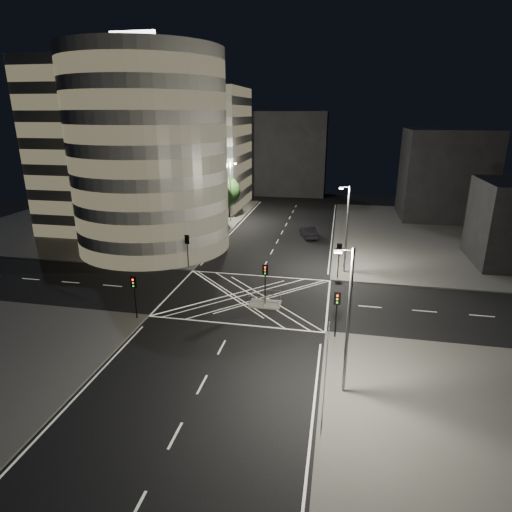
% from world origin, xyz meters
% --- Properties ---
extents(ground, '(120.00, 120.00, 0.00)m').
position_xyz_m(ground, '(0.00, 0.00, 0.00)').
color(ground, black).
rests_on(ground, ground).
extents(sidewalk_far_left, '(42.00, 42.00, 0.15)m').
position_xyz_m(sidewalk_far_left, '(-29.00, 27.00, 0.07)').
color(sidewalk_far_left, '#595653').
rests_on(sidewalk_far_left, ground).
extents(sidewalk_far_right, '(42.00, 42.00, 0.15)m').
position_xyz_m(sidewalk_far_right, '(29.00, 27.00, 0.07)').
color(sidewalk_far_right, '#595653').
rests_on(sidewalk_far_right, ground).
extents(central_island, '(3.00, 2.00, 0.15)m').
position_xyz_m(central_island, '(2.00, -1.50, 0.07)').
color(central_island, slate).
rests_on(central_island, ground).
extents(office_tower_curved, '(30.00, 29.00, 27.20)m').
position_xyz_m(office_tower_curved, '(-20.74, 18.74, 12.65)').
color(office_tower_curved, gray).
rests_on(office_tower_curved, sidewalk_far_left).
extents(office_block_rear, '(24.00, 16.00, 22.00)m').
position_xyz_m(office_block_rear, '(-22.00, 42.00, 11.15)').
color(office_block_rear, gray).
rests_on(office_block_rear, sidewalk_far_left).
extents(building_right_far, '(14.00, 12.00, 15.00)m').
position_xyz_m(building_right_far, '(26.00, 40.00, 7.65)').
color(building_right_far, black).
rests_on(building_right_far, sidewalk_far_right).
extents(building_far_end, '(18.00, 8.00, 18.00)m').
position_xyz_m(building_far_end, '(-4.00, 58.00, 9.00)').
color(building_far_end, black).
rests_on(building_far_end, ground).
extents(tree_a, '(4.95, 4.95, 7.53)m').
position_xyz_m(tree_a, '(-10.50, 9.00, 4.83)').
color(tree_a, black).
rests_on(tree_a, sidewalk_far_left).
extents(tree_b, '(5.19, 5.19, 8.06)m').
position_xyz_m(tree_b, '(-10.50, 15.00, 5.22)').
color(tree_b, black).
rests_on(tree_b, sidewalk_far_left).
extents(tree_c, '(4.13, 4.13, 7.35)m').
position_xyz_m(tree_c, '(-10.50, 21.00, 5.11)').
color(tree_c, black).
rests_on(tree_c, sidewalk_far_left).
extents(tree_d, '(4.32, 4.32, 7.17)m').
position_xyz_m(tree_d, '(-10.50, 27.00, 4.82)').
color(tree_d, black).
rests_on(tree_d, sidewalk_far_left).
extents(tree_e, '(3.94, 3.94, 6.90)m').
position_xyz_m(tree_e, '(-10.50, 33.00, 4.77)').
color(tree_e, black).
rests_on(tree_e, sidewalk_far_left).
extents(traffic_signal_fl, '(0.55, 0.22, 4.00)m').
position_xyz_m(traffic_signal_fl, '(-8.80, 6.80, 2.91)').
color(traffic_signal_fl, black).
rests_on(traffic_signal_fl, sidewalk_far_left).
extents(traffic_signal_nl, '(0.55, 0.22, 4.00)m').
position_xyz_m(traffic_signal_nl, '(-8.80, -6.80, 2.91)').
color(traffic_signal_nl, black).
rests_on(traffic_signal_nl, sidewalk_near_left).
extents(traffic_signal_fr, '(0.55, 0.22, 4.00)m').
position_xyz_m(traffic_signal_fr, '(8.80, 6.80, 2.91)').
color(traffic_signal_fr, black).
rests_on(traffic_signal_fr, sidewalk_far_right).
extents(traffic_signal_nr, '(0.55, 0.22, 4.00)m').
position_xyz_m(traffic_signal_nr, '(8.80, -6.80, 2.91)').
color(traffic_signal_nr, black).
rests_on(traffic_signal_nr, sidewalk_near_right).
extents(traffic_signal_island, '(0.55, 0.22, 4.00)m').
position_xyz_m(traffic_signal_island, '(2.00, -1.50, 2.91)').
color(traffic_signal_island, black).
rests_on(traffic_signal_island, central_island).
extents(street_lamp_left_near, '(1.25, 0.25, 10.00)m').
position_xyz_m(street_lamp_left_near, '(-9.44, 12.00, 5.54)').
color(street_lamp_left_near, slate).
rests_on(street_lamp_left_near, sidewalk_far_left).
extents(street_lamp_left_far, '(1.25, 0.25, 10.00)m').
position_xyz_m(street_lamp_left_far, '(-9.44, 30.00, 5.54)').
color(street_lamp_left_far, slate).
rests_on(street_lamp_left_far, sidewalk_far_left).
extents(street_lamp_right_far, '(1.25, 0.25, 10.00)m').
position_xyz_m(street_lamp_right_far, '(9.44, 9.00, 5.54)').
color(street_lamp_right_far, slate).
rests_on(street_lamp_right_far, sidewalk_far_right).
extents(street_lamp_right_near, '(1.25, 0.25, 10.00)m').
position_xyz_m(street_lamp_right_near, '(9.44, -14.00, 5.54)').
color(street_lamp_right_near, slate).
rests_on(street_lamp_right_near, sidewalk_near_right).
extents(railing_near_right, '(0.06, 11.70, 1.10)m').
position_xyz_m(railing_near_right, '(8.30, -12.15, 0.70)').
color(railing_near_right, slate).
rests_on(railing_near_right, sidewalk_near_right).
extents(railing_island_south, '(2.80, 0.06, 1.10)m').
position_xyz_m(railing_island_south, '(2.00, -2.40, 0.70)').
color(railing_island_south, slate).
rests_on(railing_island_south, central_island).
extents(railing_island_north, '(2.80, 0.06, 1.10)m').
position_xyz_m(railing_island_north, '(2.00, -0.60, 0.70)').
color(railing_island_north, slate).
rests_on(railing_island_north, central_island).
extents(sedan, '(3.28, 5.27, 1.64)m').
position_xyz_m(sedan, '(4.26, 22.91, 0.82)').
color(sedan, black).
rests_on(sedan, ground).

